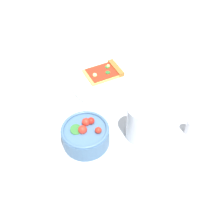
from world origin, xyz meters
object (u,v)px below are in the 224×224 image
object	(u,v)px
salad_bowl	(86,135)
pepper_shaker	(191,126)
pizza_slice_main	(105,72)
soda_glass	(139,124)
paper_napkin	(45,106)
plate	(109,83)

from	to	relation	value
salad_bowl	pepper_shaker	size ratio (longest dim) A/B	2.13
pizza_slice_main	soda_glass	distance (m)	0.30
pizza_slice_main	soda_glass	bearing A→B (deg)	68.31
pepper_shaker	pizza_slice_main	bearing A→B (deg)	-87.53
pizza_slice_main	paper_napkin	world-z (taller)	pizza_slice_main
salad_bowl	paper_napkin	world-z (taller)	salad_bowl
pizza_slice_main	salad_bowl	world-z (taller)	salad_bowl
pizza_slice_main	paper_napkin	size ratio (longest dim) A/B	1.06
plate	soda_glass	size ratio (longest dim) A/B	2.19
salad_bowl	pepper_shaker	xyz separation A→B (m)	(-0.25, 0.18, -0.00)
pizza_slice_main	paper_napkin	bearing A→B (deg)	-2.57
plate	salad_bowl	world-z (taller)	salad_bowl
pepper_shaker	paper_napkin	bearing A→B (deg)	-54.82
soda_glass	pepper_shaker	distance (m)	0.16
salad_bowl	pepper_shaker	world-z (taller)	salad_bowl
paper_napkin	pepper_shaker	world-z (taller)	pepper_shaker
salad_bowl	pepper_shaker	bearing A→B (deg)	144.98
pizza_slice_main	salad_bowl	size ratio (longest dim) A/B	1.09
pizza_slice_main	plate	bearing A→B (deg)	63.86
plate	pizza_slice_main	xyz separation A→B (m)	(-0.02, -0.04, 0.01)
paper_napkin	pepper_shaker	size ratio (longest dim) A/B	2.19
plate	pepper_shaker	distance (m)	0.33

